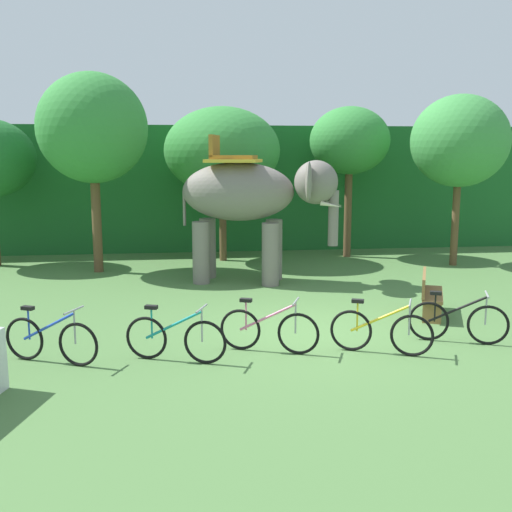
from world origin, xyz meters
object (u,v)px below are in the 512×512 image
Objects in this scene: tree_center at (93,129)px; bike_black at (458,321)px; bike_yellow at (381,331)px; tree_far_right at (350,141)px; wooden_bench at (429,293)px; tree_center_right at (460,141)px; elephant at (251,197)px; bike_pink at (269,330)px; bike_blue at (51,340)px; tree_far_left at (222,151)px; bike_teal at (175,338)px.

tree_center is 10.94m from bike_black.
bike_yellow is at bearing -54.23° from tree_center.
tree_far_right is 3.02× the size of bike_yellow.
bike_black is at bearing -97.24° from wooden_bench.
tree_center is at bearing 178.64° from tree_center_right.
tree_center_right is 3.16× the size of bike_yellow.
elephant reaches higher than bike_pink.
bike_blue is (-10.18, -7.39, -3.28)m from tree_center_right.
bike_pink is (0.16, -8.94, -3.01)m from tree_far_left.
tree_center_right is at bearing 57.58° from bike_yellow.
bike_blue and bike_teal have the same top height.
elephant is at bearing -24.15° from tree_center.
elephant is 2.68× the size of bike_yellow.
tree_far_left is at bearing 166.30° from tree_center_right.
bike_teal is 3.40m from bike_yellow.
wooden_bench is (-3.04, -5.38, -3.18)m from tree_center_right.
bike_blue is (-3.37, -9.06, -3.01)m from tree_far_left.
tree_far_left is 9.99m from bike_black.
tree_far_left is 2.99× the size of bike_blue.
tree_center is 3.47× the size of bike_yellow.
tree_far_right is 9.67m from bike_black.
tree_far_left reaches higher than bike_pink.
elephant is at bearing -165.71° from tree_center_right.
bike_teal is at bearing -4.67° from bike_blue.
tree_center_right reaches higher than bike_teal.
wooden_bench is at bearing 82.76° from bike_black.
tree_center is at bearing 142.81° from wooden_bench.
bike_teal is (-1.90, -5.95, -1.82)m from elephant.
tree_center reaches higher than tree_center_right.
bike_teal is 4.96m from bike_black.
tree_center_right reaches higher than tree_far_right.
bike_teal and bike_black have the same top height.
tree_far_right is at bearing 59.99° from bike_teal.
bike_black is at bearing 14.79° from bike_yellow.
bike_black is (-3.27, -7.17, -3.28)m from tree_center_right.
tree_far_right is 3.35m from tree_center_right.
elephant is 7.19m from bike_blue.
tree_far_left is 4.08m from tree_far_right.
wooden_bench is (0.23, 1.80, 0.09)m from bike_black.
tree_center_right is at bearing -13.70° from tree_far_left.
tree_far_left reaches higher than bike_yellow.
tree_center_right is at bearing -34.55° from tree_far_right.
bike_pink is 1.87m from bike_yellow.
tree_center is 3.95m from tree_far_left.
tree_far_left is 9.80m from bike_teal.
bike_teal and bike_pink have the same top height.
tree_far_left is 2.98× the size of bike_yellow.
bike_pink and bike_black have the same top height.
tree_center_right is 3.10× the size of bike_pink.
bike_pink is at bearing -132.46° from tree_center_right.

